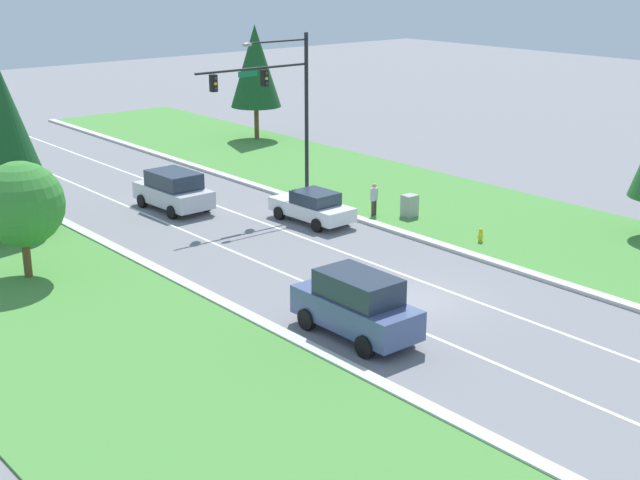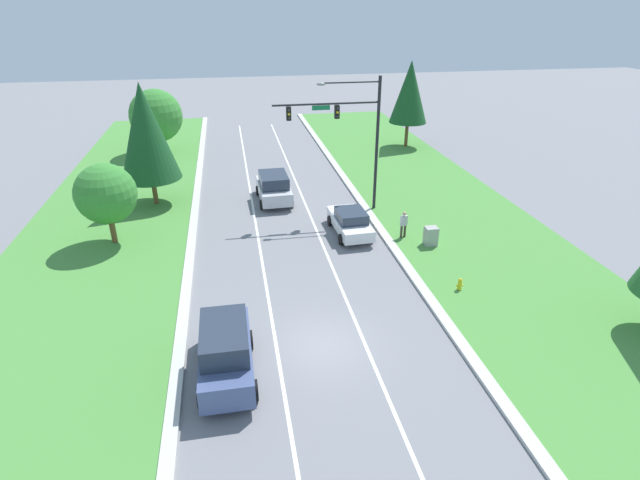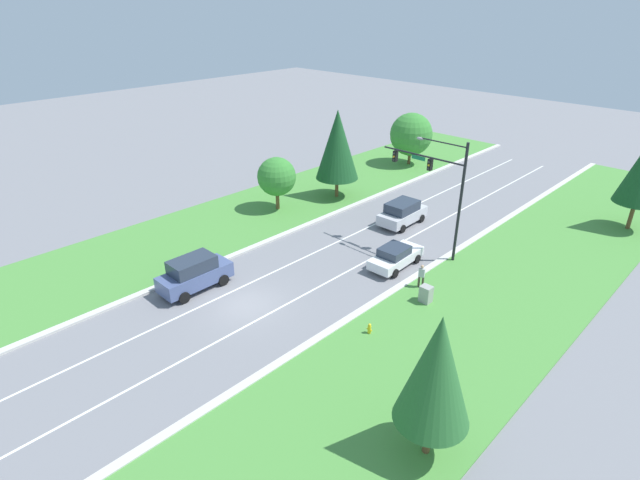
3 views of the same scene
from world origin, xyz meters
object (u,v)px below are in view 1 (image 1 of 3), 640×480
Objects in this scene: traffic_signal_mast at (279,95)px; conifer_far_right_tree at (255,66)px; silver_suv at (174,190)px; utility_cabinet at (410,206)px; conifer_mid_left_tree at (1,127)px; white_sedan at (313,207)px; fire_hydrant at (481,236)px; pedestrian at (374,198)px; oak_far_left_tree at (21,204)px; slate_blue_suv at (356,305)px.

traffic_signal_mast reaches higher than conifer_far_right_tree.
utility_cabinet is (8.07, -8.71, -0.43)m from silver_suv.
utility_cabinet is at bearing -30.50° from conifer_mid_left_tree.
white_sedan reaches higher than fire_hydrant.
silver_suv is 2.72× the size of pedestrian.
fire_hydrant is at bearing 77.69° from pedestrian.
utility_cabinet is at bearing 84.67° from fire_hydrant.
conifer_mid_left_tree reaches higher than fire_hydrant.
conifer_far_right_tree reaches higher than fire_hydrant.
utility_cabinet is 18.34m from oak_far_left_tree.
fire_hydrant is (2.95, -10.89, -5.32)m from traffic_signal_mast.
fire_hydrant is (11.13, 4.06, -0.80)m from slate_blue_suv.
conifer_far_right_tree is (13.83, 11.97, 4.10)m from silver_suv.
white_sedan is at bearing -101.55° from traffic_signal_mast.
traffic_signal_mast is 13.22m from conifer_mid_left_tree.
oak_far_left_tree is at bearing 173.07° from white_sedan.
white_sedan is at bearing -59.42° from silver_suv.
silver_suv reaches higher than pedestrian.
conifer_far_right_tree is 29.18m from oak_far_left_tree.
white_sedan is 13.92m from oak_far_left_tree.
conifer_mid_left_tree is (-21.89, -11.18, -0.07)m from conifer_far_right_tree.
conifer_far_right_tree is at bearing 35.92° from oak_far_left_tree.
fire_hydrant is 0.09× the size of conifer_mid_left_tree.
white_sedan is at bearing -41.26° from pedestrian.
slate_blue_suv is 14.67m from utility_cabinet.
silver_suv is 15.62m from fire_hydrant.
traffic_signal_mast is 1.82× the size of slate_blue_suv.
traffic_signal_mast is 1.90× the size of white_sedan.
silver_suv is at bearing 78.63° from slate_blue_suv.
pedestrian is (-1.20, 1.26, 0.36)m from utility_cabinet.
pedestrian is 0.36× the size of oak_far_left_tree.
traffic_signal_mast is 7.43× the size of utility_cabinet.
slate_blue_suv is 14.58m from pedestrian.
slate_blue_suv is 0.58× the size of conifer_mid_left_tree.
traffic_signal_mast is 1.09× the size of conifer_far_right_tree.
conifer_mid_left_tree reaches higher than white_sedan.
conifer_mid_left_tree is (-12.00, 7.05, 4.25)m from white_sedan.
traffic_signal_mast is 8.55m from utility_cabinet.
utility_cabinet is at bearing -60.31° from traffic_signal_mast.
slate_blue_suv is 1.00× the size of oak_far_left_tree.
silver_suv is (3.52, 17.68, -0.13)m from slate_blue_suv.
silver_suv is at bearing -5.65° from conifer_mid_left_tree.
conifer_mid_left_tree is (-14.93, 8.24, 4.10)m from pedestrian.
white_sedan is 3.16m from pedestrian.
silver_suv is 11.88m from utility_cabinet.
conifer_far_right_tree is (17.34, 29.65, 3.98)m from slate_blue_suv.
traffic_signal_mast is 1.88× the size of silver_suv.
utility_cabinet is (4.13, -2.45, -0.21)m from white_sedan.
pedestrian is at bearing -28.90° from conifer_mid_left_tree.
pedestrian is at bearing -24.18° from white_sedan.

